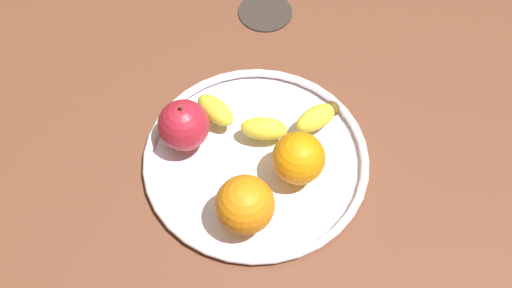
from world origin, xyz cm
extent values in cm
cube|color=brown|center=(0.00, 0.00, -2.00)|extent=(127.97, 127.97, 4.00)
cylinder|color=white|center=(0.00, 0.00, 0.30)|extent=(31.15, 31.15, 0.60)
torus|color=white|center=(0.00, 0.00, 1.20)|extent=(32.45, 32.45, 1.20)
ellipsoid|color=yellow|center=(-6.17, 6.53, 3.46)|extent=(7.23, 7.00, 3.33)
ellipsoid|color=yellow|center=(1.02, 3.50, 3.46)|extent=(6.93, 3.72, 3.33)
ellipsoid|color=yellow|center=(8.52, 5.65, 3.46)|extent=(7.42, 6.62, 3.33)
ellipsoid|color=brown|center=(10.99, 7.41, 3.46)|extent=(2.98, 3.06, 2.33)
sphere|color=#AB1E2F|center=(-10.20, 2.38, 5.46)|extent=(7.32, 7.32, 7.32)
cylinder|color=#593819|center=(-10.20, 2.38, 9.32)|extent=(0.44, 0.44, 1.20)
sphere|color=orange|center=(-1.09, -9.87, 5.71)|extent=(7.83, 7.83, 7.83)
sphere|color=orange|center=(5.85, -2.47, 5.44)|extent=(7.29, 7.29, 7.29)
cylinder|color=#302822|center=(0.58, 29.96, 0.30)|extent=(9.31, 9.31, 0.60)
camera|label=1|loc=(1.50, -44.43, 74.29)|focal=41.90mm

